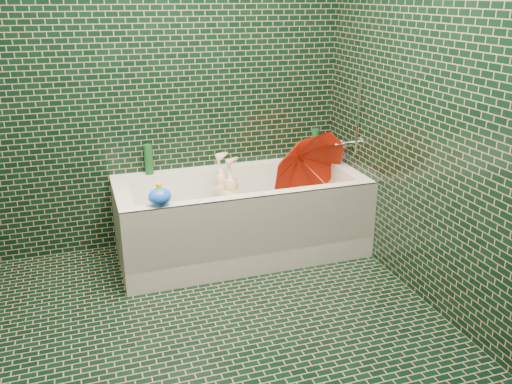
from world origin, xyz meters
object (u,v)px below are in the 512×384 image
object	(u,v)px
child	(231,211)
umbrella	(318,176)
rubber_duck	(306,151)
bath_toy	(160,196)
bathtub	(242,225)

from	to	relation	value
child	umbrella	size ratio (longest dim) A/B	1.37
rubber_duck	child	bearing A→B (deg)	-156.95
rubber_duck	bath_toy	distance (m)	1.40
umbrella	rubber_duck	bearing A→B (deg)	66.29
bathtub	bath_toy	xyz separation A→B (m)	(-0.60, -0.30, 0.40)
bath_toy	umbrella	bearing A→B (deg)	-7.23
umbrella	child	bearing A→B (deg)	158.04
umbrella	rubber_duck	size ratio (longest dim) A/B	4.79
bathtub	child	distance (m)	0.13
child	bath_toy	size ratio (longest dim) A/B	4.81
bathtub	child	bearing A→B (deg)	141.88
umbrella	rubber_duck	world-z (taller)	umbrella
bathtub	umbrella	world-z (taller)	umbrella
bathtub	umbrella	bearing A→B (deg)	-6.44
rubber_duck	bath_toy	bearing A→B (deg)	-153.03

